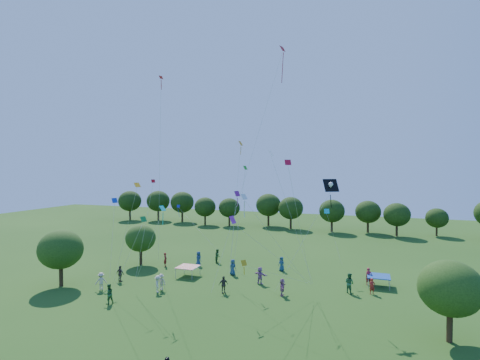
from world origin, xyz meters
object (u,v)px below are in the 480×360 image
at_px(near_tree_west, 61,249).
at_px(tent_red_stripe, 188,267).
at_px(near_tree_east, 450,288).
at_px(red_high_kite, 271,93).
at_px(near_tree_north, 141,238).
at_px(pirate_kite, 330,186).
at_px(tent_blue, 379,276).

xyz_separation_m(near_tree_west, tent_red_stripe, (10.64, 7.34, -2.73)).
bearing_deg(near_tree_east, red_high_kite, 153.33).
bearing_deg(tent_red_stripe, near_tree_west, -145.42).
xyz_separation_m(near_tree_east, red_high_kite, (-14.75, 7.41, 15.71)).
xyz_separation_m(near_tree_north, near_tree_east, (32.13, -10.57, 0.45)).
distance_m(near_tree_east, pirate_kite, 11.86).
bearing_deg(tent_red_stripe, near_tree_north, 162.33).
relative_size(near_tree_north, pirate_kite, 0.51).
xyz_separation_m(near_tree_west, red_high_kite, (20.25, 6.65, 15.72)).
distance_m(near_tree_west, tent_red_stripe, 13.21).
height_order(near_tree_west, near_tree_north, near_tree_west).
height_order(near_tree_west, tent_red_stripe, near_tree_west).
distance_m(near_tree_east, tent_red_stripe, 25.80).
height_order(near_tree_north, near_tree_east, near_tree_east).
distance_m(tent_red_stripe, pirate_kite, 18.65).
height_order(near_tree_west, pirate_kite, pirate_kite).
bearing_deg(red_high_kite, near_tree_east, -26.67).
height_order(tent_blue, red_high_kite, red_high_kite).
height_order(near_tree_east, red_high_kite, red_high_kite).
distance_m(near_tree_north, tent_blue, 27.86).
relative_size(near_tree_west, red_high_kite, 0.25).
bearing_deg(tent_blue, pirate_kite, -122.69).
xyz_separation_m(near_tree_north, tent_blue, (27.76, 0.70, -2.28)).
distance_m(near_tree_east, tent_blue, 12.39).
distance_m(near_tree_north, red_high_kite, 23.95).
relative_size(tent_red_stripe, tent_blue, 1.00).
relative_size(tent_blue, red_high_kite, 0.09).
xyz_separation_m(tent_red_stripe, tent_blue, (19.98, 3.18, 0.00)).
distance_m(near_tree_north, near_tree_east, 33.83).
bearing_deg(red_high_kite, near_tree_west, -161.82).
relative_size(near_tree_west, tent_red_stripe, 2.62).
bearing_deg(pirate_kite, red_high_kite, 155.64).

